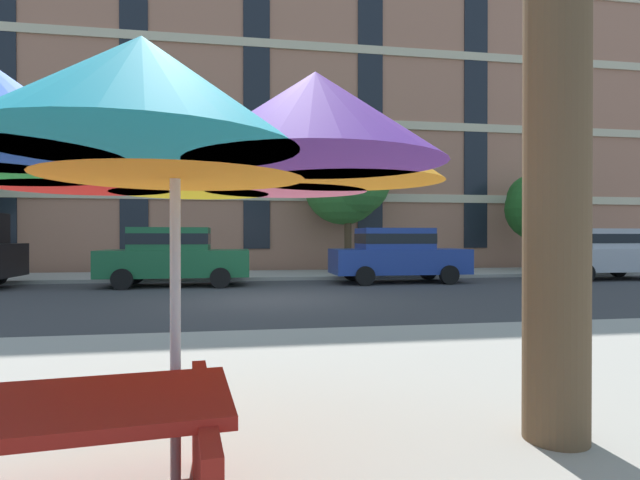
{
  "coord_description": "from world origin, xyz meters",
  "views": [
    {
      "loc": [
        -0.76,
        -11.9,
        1.5
      ],
      "look_at": [
        1.73,
        3.2,
        1.4
      ],
      "focal_mm": 27.84,
      "sensor_mm": 36.0,
      "label": 1
    }
  ],
  "objects": [
    {
      "name": "ground_plane",
      "position": [
        0.0,
        0.0,
        0.0
      ],
      "size": [
        120.0,
        120.0,
        0.0
      ],
      "primitive_type": "plane",
      "color": "#38383A"
    },
    {
      "name": "sidewalk_near_patio",
      "position": [
        0.0,
        -9.0,
        0.06
      ],
      "size": [
        56.0,
        9.0,
        0.12
      ],
      "primitive_type": "cube",
      "color": "#9E998E",
      "rests_on": "ground"
    },
    {
      "name": "sidewalk_far",
      "position": [
        0.0,
        6.8,
        0.06
      ],
      "size": [
        56.0,
        3.6,
        0.12
      ],
      "primitive_type": "cube",
      "color": "#9E998E",
      "rests_on": "ground"
    },
    {
      "name": "apartment_building",
      "position": [
        -0.0,
        14.99,
        8.0
      ],
      "size": [
        44.05,
        12.08,
        16.0
      ],
      "color": "#A87056",
      "rests_on": "ground"
    },
    {
      "name": "sedan_green",
      "position": [
        -2.7,
        3.7,
        0.95
      ],
      "size": [
        4.4,
        1.98,
        1.78
      ],
      "color": "#195933",
      "rests_on": "ground"
    },
    {
      "name": "sedan_blue",
      "position": [
        4.38,
        3.7,
        0.95
      ],
      "size": [
        4.4,
        1.98,
        1.78
      ],
      "color": "navy",
      "rests_on": "ground"
    },
    {
      "name": "sedan_silver",
      "position": [
        11.98,
        3.7,
        0.95
      ],
      "size": [
        4.4,
        1.98,
        1.78
      ],
      "color": "#A8AAB2",
      "rests_on": "ground"
    },
    {
      "name": "street_tree_middle",
      "position": [
        3.62,
        7.27,
        3.85
      ],
      "size": [
        3.54,
        3.63,
        5.77
      ],
      "color": "#4C3823",
      "rests_on": "ground"
    },
    {
      "name": "street_tree_right",
      "position": [
        11.57,
        6.97,
        2.85
      ],
      "size": [
        2.67,
        2.67,
        4.12
      ],
      "color": "brown",
      "rests_on": "ground"
    },
    {
      "name": "patio_umbrella",
      "position": [
        -1.12,
        -9.0,
        2.04
      ],
      "size": [
        3.14,
        3.14,
        2.33
      ],
      "color": "silver",
      "rests_on": "ground"
    },
    {
      "name": "picnic_table",
      "position": [
        -1.7,
        -9.55,
        0.49
      ],
      "size": [
        1.96,
        1.71,
        0.77
      ],
      "color": "red",
      "rests_on": "ground"
    }
  ]
}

